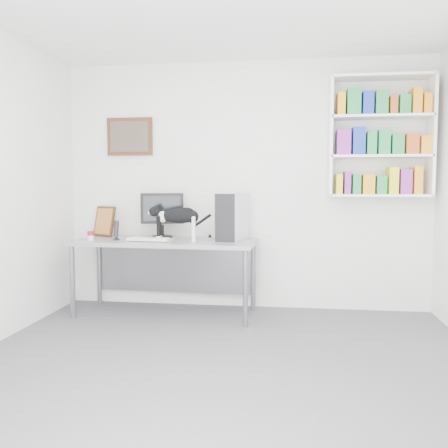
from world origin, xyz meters
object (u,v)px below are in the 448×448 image
at_px(desk, 166,277).
at_px(keyboard, 150,239).
at_px(bookshelf, 380,137).
at_px(pc_tower, 232,217).
at_px(speaker, 116,230).
at_px(monitor, 162,215).
at_px(soup_can, 90,236).
at_px(leaning_print, 105,221).
at_px(cat, 178,224).

distance_m(desk, keyboard, 0.44).
bearing_deg(bookshelf, pc_tower, -171.64).
distance_m(bookshelf, speaker, 2.89).
relative_size(monitor, pc_tower, 1.01).
xyz_separation_m(pc_tower, speaker, (-1.20, -0.14, -0.14)).
bearing_deg(soup_can, speaker, 11.05).
distance_m(desk, monitor, 0.69).
height_order(monitor, soup_can, monitor).
distance_m(bookshelf, leaning_print, 3.10).
xyz_separation_m(bookshelf, monitor, (-2.29, -0.05, -0.82)).
bearing_deg(monitor, speaker, -153.80).
xyz_separation_m(monitor, keyboard, (-0.04, -0.34, -0.23)).
relative_size(keyboard, speaker, 2.08).
relative_size(keyboard, cat, 0.77).
xyz_separation_m(keyboard, cat, (0.30, -0.03, 0.16)).
distance_m(speaker, leaning_print, 0.45).
distance_m(monitor, soup_can, 0.79).
relative_size(desk, soup_can, 19.89).
distance_m(speaker, cat, 0.68).
bearing_deg(keyboard, monitor, 89.25).
relative_size(speaker, leaning_print, 0.61).
xyz_separation_m(bookshelf, leaning_print, (-2.96, -0.01, -0.89)).
height_order(bookshelf, soup_can, bookshelf).
distance_m(desk, pc_tower, 0.95).
distance_m(pc_tower, speaker, 1.22).
height_order(desk, leaning_print, leaning_print).
bearing_deg(pc_tower, keyboard, -157.05).
relative_size(speaker, soup_can, 2.23).
height_order(leaning_print, cat, cat).
xyz_separation_m(pc_tower, leaning_print, (-1.47, 0.21, -0.07)).
bearing_deg(soup_can, keyboard, 1.91).
bearing_deg(cat, keyboard, 169.18).
bearing_deg(monitor, bookshelf, -10.17).
distance_m(desk, cat, 0.61).
height_order(monitor, cat, monitor).
bearing_deg(speaker, leaning_print, 135.19).
bearing_deg(soup_can, desk, 9.36).
bearing_deg(cat, pc_tower, 14.95).
relative_size(bookshelf, keyboard, 2.82).
bearing_deg(keyboard, bookshelf, 15.84).
relative_size(bookshelf, pc_tower, 2.53).
bearing_deg(leaning_print, monitor, 21.91).
xyz_separation_m(soup_can, cat, (0.93, -0.01, 0.13)).
xyz_separation_m(desk, soup_can, (-0.76, -0.13, 0.44)).
bearing_deg(cat, desk, 135.97).
bearing_deg(leaning_print, keyboard, -5.91).
bearing_deg(monitor, desk, -80.05).
relative_size(bookshelf, cat, 2.17).
bearing_deg(soup_can, bookshelf, 7.98).
height_order(keyboard, cat, cat).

